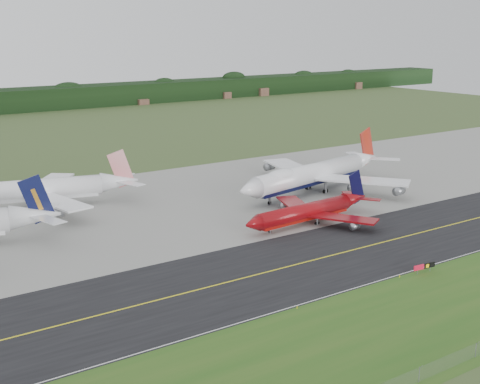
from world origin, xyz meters
name	(u,v)px	position (x,y,z in m)	size (l,w,h in m)	color
ground	(337,246)	(0.00, 0.00, 0.00)	(600.00, 600.00, 0.00)	#3B4F25
grass_verge	(476,299)	(0.00, -35.00, 0.01)	(400.00, 30.00, 0.01)	#275519
taxiway	(350,251)	(0.00, -4.00, 0.01)	(400.00, 32.00, 0.02)	black
apron	(210,197)	(0.00, 51.00, 0.01)	(400.00, 78.00, 0.01)	gray
taxiway_centreline	(350,251)	(0.00, -4.00, 0.03)	(400.00, 0.40, 0.00)	yellow
taxiway_edge_line	(407,272)	(0.00, -19.50, 0.03)	(400.00, 0.25, 0.00)	silver
jet_ba_747	(314,174)	(27.53, 39.26, 5.32)	(61.80, 50.45, 15.62)	white
jet_red_737	(311,211)	(6.62, 16.48, 2.97)	(39.76, 32.33, 10.73)	maroon
jet_star_tail	(38,190)	(-42.28, 67.34, 4.66)	(52.43, 42.98, 13.99)	white
taxiway_sign	(424,266)	(2.63, -21.38, 1.23)	(5.25, 0.73, 1.75)	slate
edge_marker_left	(297,307)	(-28.11, -20.50, 0.25)	(0.16, 0.16, 0.50)	yellow
edge_marker_center	(399,276)	(-3.22, -20.50, 0.25)	(0.16, 0.16, 0.50)	yellow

